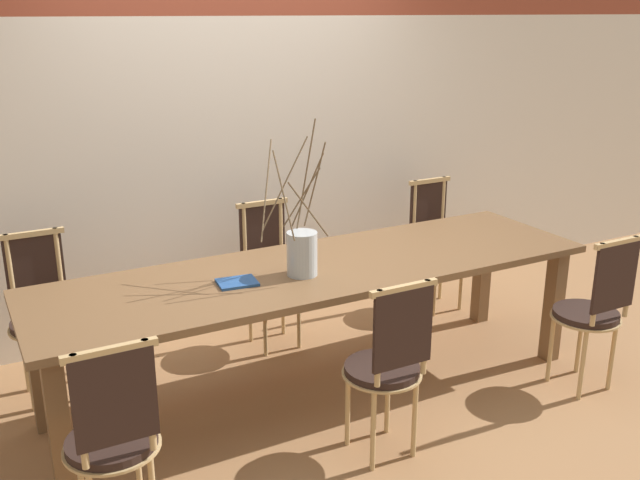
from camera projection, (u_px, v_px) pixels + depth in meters
name	position (u px, v px, depth m)	size (l,w,h in m)	color
ground_plane	(320.00, 390.00, 4.13)	(16.00, 16.00, 0.00)	#9E7047
wall_rear	(232.00, 90.00, 4.67)	(12.00, 0.06, 3.20)	silver
dining_table	(320.00, 281.00, 3.93)	(3.13, 0.88, 0.76)	brown
chair_near_leftend	(113.00, 435.00, 2.79)	(0.39, 0.39, 0.94)	black
chair_near_left	(388.00, 362.00, 3.37)	(0.39, 0.39, 0.94)	black
chair_near_center	(594.00, 307.00, 3.99)	(0.39, 0.39, 0.94)	black
chair_far_leftend	(42.00, 310.00, 3.96)	(0.39, 0.39, 0.94)	black
chair_far_left	(270.00, 269.00, 4.58)	(0.39, 0.39, 0.94)	black
chair_far_center	(436.00, 239.00, 5.18)	(0.39, 0.39, 0.94)	black
vase_centerpiece	(302.00, 251.00, 3.73)	(0.39, 0.38, 0.82)	#B2BCC1
book_stack	(237.00, 282.00, 3.65)	(0.22, 0.18, 0.01)	#234C8C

